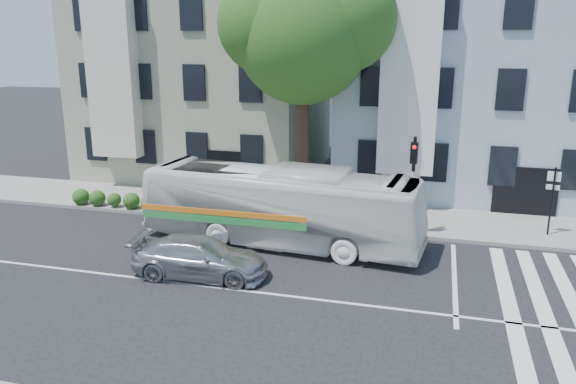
% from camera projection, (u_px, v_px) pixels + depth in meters
% --- Properties ---
extents(ground, '(120.00, 120.00, 0.00)m').
position_uv_depth(ground, '(235.00, 290.00, 17.18)').
color(ground, black).
rests_on(ground, ground).
extents(sidewalk_far, '(80.00, 4.00, 0.15)m').
position_uv_depth(sidewalk_far, '(299.00, 212.00, 24.60)').
color(sidewalk_far, gray).
rests_on(sidewalk_far, ground).
extents(building_left, '(12.00, 10.00, 11.00)m').
position_uv_depth(building_left, '(209.00, 73.00, 31.43)').
color(building_left, gray).
rests_on(building_left, ground).
extents(building_right, '(12.00, 10.00, 11.00)m').
position_uv_depth(building_right, '(470.00, 78.00, 27.91)').
color(building_right, '#A4B7C3').
rests_on(building_right, ground).
extents(street_tree, '(7.30, 5.90, 11.10)m').
position_uv_depth(street_tree, '(305.00, 28.00, 23.20)').
color(street_tree, '#2D2116').
rests_on(street_tree, ground).
extents(bus, '(3.55, 10.72, 2.93)m').
position_uv_depth(bus, '(280.00, 206.00, 20.66)').
color(bus, white).
rests_on(bus, ground).
extents(sedan, '(2.08, 4.52, 1.28)m').
position_uv_depth(sedan, '(200.00, 257.00, 18.03)').
color(sedan, '#B2B4B9').
rests_on(sedan, ground).
extents(hedge, '(8.54, 1.94, 0.70)m').
position_uv_depth(hedge, '(166.00, 204.00, 24.29)').
color(hedge, '#2F6521').
rests_on(hedge, sidewalk_far).
extents(traffic_signal, '(0.41, 0.52, 3.93)m').
position_uv_depth(traffic_signal, '(413.00, 174.00, 20.93)').
color(traffic_signal, black).
rests_on(traffic_signal, ground).
extents(far_sign_pole, '(0.47, 0.21, 2.64)m').
position_uv_depth(far_sign_pole, '(553.00, 192.00, 21.16)').
color(far_sign_pole, black).
rests_on(far_sign_pole, sidewalk_far).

